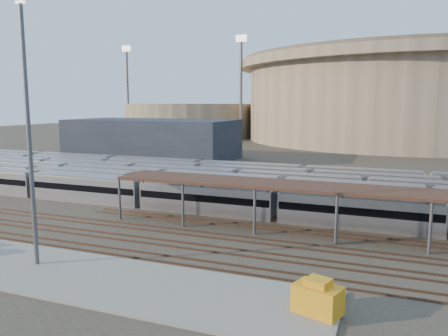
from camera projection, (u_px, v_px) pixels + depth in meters
name	position (u px, v px, depth m)	size (l,w,h in m)	color
ground	(174.00, 229.00, 49.26)	(420.00, 420.00, 0.00)	#383026
apron	(39.00, 268.00, 37.21)	(50.00, 9.00, 0.20)	gray
subway_trains	(218.00, 184.00, 66.78)	(130.32, 23.90, 3.60)	silver
inspection_shed	(384.00, 193.00, 44.34)	(60.30, 6.00, 5.30)	#545358
empty_tracks	(151.00, 241.00, 44.64)	(170.00, 9.62, 0.18)	#4C3323
stadium	(402.00, 97.00, 167.00)	(124.00, 124.00, 32.50)	gray
secondary_arena	(191.00, 120.00, 189.61)	(56.00, 56.00, 14.00)	gray
service_building	(152.00, 139.00, 111.79)	(42.00, 20.00, 10.00)	#1E232D
floodlight_0	(241.00, 85.00, 158.43)	(4.00, 1.00, 38.40)	#545358
floodlight_1	(128.00, 88.00, 187.36)	(4.00, 1.00, 38.40)	#545358
floodlight_3	(319.00, 89.00, 197.37)	(4.00, 1.00, 38.40)	#545358
yard_light_pole	(29.00, 137.00, 36.38)	(0.81, 0.36, 21.93)	#545358
yellow_equipment	(318.00, 299.00, 28.92)	(3.05, 1.91, 1.91)	orange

